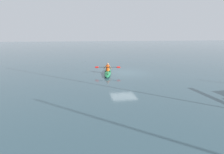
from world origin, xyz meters
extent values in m
plane|color=#334C56|center=(0.00, 0.00, 0.00)|extent=(160.00, 160.00, 0.00)
ellipsoid|color=#19723F|center=(1.64, 0.16, 0.13)|extent=(1.46, 4.63, 0.26)
torus|color=black|center=(1.67, 0.31, 0.24)|extent=(0.65, 0.65, 0.04)
cylinder|color=black|center=(1.90, 1.52, 0.25)|extent=(0.18, 0.18, 0.02)
cylinder|color=#E04C14|center=(1.63, 0.10, 0.55)|extent=(0.33, 0.33, 0.58)
sphere|color=#936B4C|center=(1.63, 0.10, 0.95)|extent=(0.21, 0.21, 0.21)
cylinder|color=black|center=(1.67, 0.29, 0.66)|extent=(2.07, 0.42, 0.03)
ellipsoid|color=red|center=(0.64, 0.49, 0.66)|extent=(0.40, 0.11, 0.17)
ellipsoid|color=red|center=(2.70, 0.10, 0.66)|extent=(0.40, 0.11, 0.17)
cylinder|color=#936B4C|center=(1.38, 0.23, 0.64)|extent=(0.30, 0.19, 0.34)
cylinder|color=#936B4C|center=(1.90, 0.13, 0.64)|extent=(0.26, 0.24, 0.34)
camera|label=1|loc=(4.63, 18.65, 3.87)|focal=31.27mm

